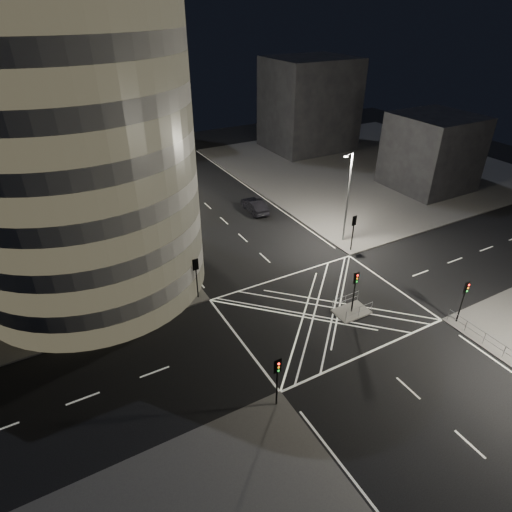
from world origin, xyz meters
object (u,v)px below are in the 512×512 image
street_lamp_left_near (166,222)px  street_lamp_left_far (119,166)px  traffic_signal_fl (196,271)px  traffic_signal_fr (354,227)px  street_lamp_right_far (348,195)px  sedan (255,206)px  traffic_signal_nl (277,374)px  central_island (351,312)px  traffic_signal_nr (465,294)px  traffic_signal_island (355,285)px

street_lamp_left_near → street_lamp_left_far: bearing=90.0°
traffic_signal_fl → street_lamp_left_near: (-0.64, 5.20, 2.63)m
traffic_signal_fr → street_lamp_left_far: (-18.24, 23.20, 2.63)m
street_lamp_right_far → sedan: bearing=113.1°
traffic_signal_nl → traffic_signal_fr: bearing=37.7°
street_lamp_left_near → traffic_signal_fr: bearing=-15.9°
central_island → traffic_signal_nr: traffic_signal_nr is taller
traffic_signal_nl → traffic_signal_island: bearing=26.1°
traffic_signal_nl → traffic_signal_island: 12.03m
traffic_signal_fr → traffic_signal_nl: bearing=-142.3°
traffic_signal_fl → street_lamp_right_far: street_lamp_right_far is taller
traffic_signal_nl → street_lamp_right_far: street_lamp_right_far is taller
traffic_signal_fr → traffic_signal_island: size_ratio=1.00×
central_island → street_lamp_left_near: bearing=130.3°
sedan → central_island: bearing=87.2°
central_island → street_lamp_right_far: (7.44, 10.50, 5.47)m
traffic_signal_fr → street_lamp_right_far: 3.48m
traffic_signal_fl → sedan: (13.35, 13.67, -2.08)m
traffic_signal_island → street_lamp_left_near: (-11.44, 13.50, 2.63)m
traffic_signal_nr → traffic_signal_nl: bearing=180.0°
street_lamp_right_far → sedan: (-4.89, 11.47, -4.71)m
traffic_signal_nl → sedan: (13.35, 27.27, -2.08)m
traffic_signal_fl → traffic_signal_fr: 17.60m
traffic_signal_fl → traffic_signal_nr: same height
street_lamp_left_near → street_lamp_right_far: same height
central_island → street_lamp_right_far: 13.98m
central_island → street_lamp_right_far: bearing=54.7°
traffic_signal_nr → traffic_signal_island: (-6.80, 5.30, 0.00)m
traffic_signal_nl → traffic_signal_island: same height
traffic_signal_fl → traffic_signal_fr: same height
street_lamp_right_far → sedan: size_ratio=1.97×
traffic_signal_nl → traffic_signal_island: (10.80, 5.30, 0.00)m
central_island → traffic_signal_nl: bearing=-153.9°
traffic_signal_fl → traffic_signal_island: 13.62m
traffic_signal_fl → traffic_signal_island: bearing=-37.5°
traffic_signal_fl → street_lamp_right_far: bearing=6.9°
traffic_signal_nr → street_lamp_left_near: (-18.24, 18.80, 2.63)m
street_lamp_left_near → street_lamp_left_far: size_ratio=1.00×
central_island → traffic_signal_nr: size_ratio=0.75×
traffic_signal_fl → street_lamp_left_far: street_lamp_left_far is taller
traffic_signal_fl → traffic_signal_island: (10.80, -8.30, 0.00)m
traffic_signal_fl → traffic_signal_nl: 13.60m
traffic_signal_nr → street_lamp_left_far: (-18.24, 36.80, 2.63)m
traffic_signal_nl → street_lamp_right_far: (18.24, 15.80, 2.63)m
central_island → traffic_signal_fr: (6.80, 8.30, 2.84)m
street_lamp_left_near → sedan: bearing=31.2°
street_lamp_left_far → central_island: bearing=-70.0°
traffic_signal_fl → street_lamp_right_far: (18.24, 2.20, 2.63)m
street_lamp_left_near → sedan: street_lamp_left_near is taller
traffic_signal_nr → street_lamp_right_far: size_ratio=0.40×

